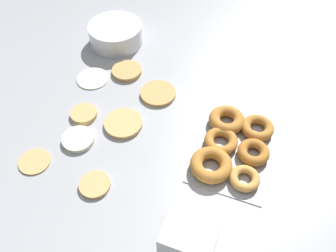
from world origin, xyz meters
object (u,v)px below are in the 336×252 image
Objects in this scene: donut_tray at (232,145)px; container_stack at (190,238)px; pancake_2 at (127,71)px; pancake_7 at (158,93)px; batter_bowl at (116,34)px; pancake_4 at (123,123)px; pancake_3 at (93,78)px; pancake_6 at (95,185)px; pancake_0 at (34,161)px; pancake_5 at (84,114)px; pancake_1 at (78,139)px.

container_stack reaches higher than donut_tray.
pancake_2 is at bearing 65.46° from donut_tray.
pancake_7 is (-0.06, -0.14, -0.00)m from pancake_2.
pancake_4 is at bearing -151.22° from batter_bowl.
donut_tray reaches higher than pancake_4.
pancake_2 reaches higher than pancake_3.
pancake_7 is 0.51m from container_stack.
pancake_3 is 0.23m from pancake_7.
pancake_3 is at bearing 29.20° from pancake_6.
pancake_5 is at bearing -12.04° from pancake_0.
donut_tray is at bearing -73.25° from pancake_1.
pancake_6 is 0.28× the size of donut_tray.
pancake_6 is (-0.01, -0.19, 0.00)m from pancake_0.
pancake_6 reaches higher than pancake_3.
container_stack is at bearing 175.90° from donut_tray.
pancake_5 is at bearing 94.40° from donut_tray.
pancake_0 is 0.87× the size of pancake_2.
pancake_0 is 0.71× the size of container_stack.
pancake_7 is at bearing -17.90° from pancake_4.
batter_bowl is at bearing 50.59° from pancake_7.
pancake_7 is 0.92× the size of container_stack.
pancake_7 is at bearing -31.40° from pancake_0.
pancake_2 reaches higher than pancake_4.
pancake_7 is at bearing -113.69° from pancake_2.
container_stack is at bearing -99.32° from pancake_0.
pancake_7 is (0.01, -0.23, 0.00)m from pancake_3.
pancake_2 is (0.31, -0.01, 0.00)m from pancake_1.
pancake_5 is at bearing 93.99° from pancake_4.
container_stack reaches higher than pancake_5.
donut_tray is 0.31m from container_stack.
batter_bowl is at bearing 28.78° from pancake_4.
pancake_1 and pancake_4 have the same top height.
container_stack reaches higher than batter_bowl.
pancake_0 is 0.19m from pancake_6.
pancake_5 is 0.65× the size of container_stack.
donut_tray is at bearing -64.73° from pancake_0.
pancake_5 is 0.42× the size of batter_bowl.
pancake_5 is 0.27× the size of donut_tray.
container_stack is (-0.44, -0.25, 0.06)m from pancake_7.
pancake_2 is at bearing -142.84° from batter_bowl.
donut_tray is at bearing -103.24° from pancake_3.
donut_tray reaches higher than pancake_7.
container_stack reaches higher than pancake_4.
pancake_1 is at bearing 106.75° from donut_tray.
pancake_3 is 1.32× the size of pancake_5.
pancake_0 is at bearing 144.93° from pancake_1.
pancake_5 reaches higher than pancake_6.
pancake_7 reaches higher than pancake_0.
pancake_6 is 0.66× the size of container_stack.
pancake_2 is 1.22× the size of pancake_6.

